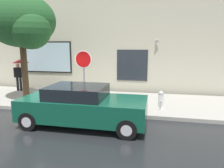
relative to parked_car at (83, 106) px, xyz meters
name	(u,v)px	position (x,y,z in m)	size (l,w,h in m)	color
ground_plane	(52,122)	(-1.25, 0.07, -0.72)	(60.00, 60.00, 0.00)	black
sidewalk	(80,100)	(-1.25, 3.07, -0.65)	(20.00, 4.00, 0.15)	#A3A099
building_facade	(93,35)	(-1.27, 5.57, 2.76)	(20.00, 0.67, 7.00)	beige
parked_car	(83,106)	(0.00, 0.00, 0.00)	(4.47, 1.95, 1.44)	#0F4C38
fire_hydrant	(161,100)	(2.78, 2.00, -0.17)	(0.30, 0.44, 0.81)	white
pedestrian_with_umbrella	(20,66)	(-5.35, 4.10, 0.93)	(0.95, 0.95, 1.91)	black
street_tree	(23,23)	(-3.67, 2.24, 3.17)	(3.34, 2.84, 5.10)	#4C3823
stop_sign	(84,68)	(-0.48, 1.56, 1.20)	(0.76, 0.10, 2.50)	gray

